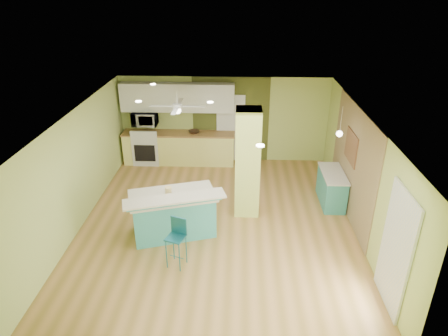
{
  "coord_description": "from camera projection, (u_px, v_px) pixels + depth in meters",
  "views": [
    {
      "loc": [
        0.46,
        -7.57,
        4.94
      ],
      "look_at": [
        0.13,
        0.4,
        1.17
      ],
      "focal_mm": 32.0,
      "sensor_mm": 36.0,
      "label": 1
    }
  ],
  "objects": [
    {
      "name": "side_counter",
      "position": [
        331.0,
        188.0,
        9.61
      ],
      "size": [
        0.53,
        1.24,
        0.8
      ],
      "color": "teal",
      "rests_on": "floor"
    },
    {
      "name": "column",
      "position": [
        248.0,
        163.0,
        8.86
      ],
      "size": [
        0.55,
        0.55,
        2.5
      ],
      "primitive_type": "cube",
      "color": "#C8DA65",
      "rests_on": "floor"
    },
    {
      "name": "bar_stool",
      "position": [
        177.0,
        235.0,
        7.4
      ],
      "size": [
        0.42,
        0.42,
        0.98
      ],
      "rotation": [
        0.0,
        0.0,
        -0.35
      ],
      "color": "#1C6B81",
      "rests_on": "floor"
    },
    {
      "name": "peninsula",
      "position": [
        173.0,
        213.0,
        8.38
      ],
      "size": [
        2.12,
        1.57,
        1.07
      ],
      "rotation": [
        0.0,
        0.0,
        0.3
      ],
      "color": "teal",
      "rests_on": "floor"
    },
    {
      "name": "upper_cabinets",
      "position": [
        177.0,
        97.0,
        11.18
      ],
      "size": [
        3.2,
        0.34,
        0.8
      ],
      "primitive_type": "cube",
      "color": "white",
      "rests_on": "wall_back"
    },
    {
      "name": "fruit_bowl",
      "position": [
        194.0,
        132.0,
        11.46
      ],
      "size": [
        0.39,
        0.39,
        0.08
      ],
      "primitive_type": "imported",
      "rotation": [
        0.0,
        0.0,
        0.3
      ],
      "color": "#322214",
      "rests_on": "kitchen_run"
    },
    {
      "name": "ceiling_fan",
      "position": [
        177.0,
        107.0,
        9.92
      ],
      "size": [
        1.41,
        1.41,
        0.61
      ],
      "color": "white",
      "rests_on": "ceiling"
    },
    {
      "name": "pendant_lamp",
      "position": [
        339.0,
        134.0,
        8.74
      ],
      "size": [
        0.14,
        0.14,
        0.69
      ],
      "color": "white",
      "rests_on": "ceiling"
    },
    {
      "name": "wall_front",
      "position": [
        202.0,
        288.0,
        5.27
      ],
      "size": [
        6.0,
        0.01,
        2.5
      ],
      "primitive_type": "cube",
      "color": "#BBCF6F",
      "rests_on": "floor"
    },
    {
      "name": "microwave",
      "position": [
        145.0,
        119.0,
        11.36
      ],
      "size": [
        0.7,
        0.48,
        0.39
      ],
      "primitive_type": "imported",
      "color": "white",
      "rests_on": "wall_back"
    },
    {
      "name": "floor",
      "position": [
        218.0,
        222.0,
        8.97
      ],
      "size": [
        6.0,
        7.0,
        0.01
      ],
      "primitive_type": "cube",
      "color": "olive",
      "rests_on": "ground"
    },
    {
      "name": "canister",
      "position": [
        168.0,
        190.0,
        8.23
      ],
      "size": [
        0.14,
        0.14,
        0.15
      ],
      "primitive_type": "cylinder",
      "color": "yellow",
      "rests_on": "peninsula"
    },
    {
      "name": "wall_right",
      "position": [
        361.0,
        175.0,
        8.32
      ],
      "size": [
        0.01,
        7.0,
        2.5
      ],
      "primitive_type": "cube",
      "color": "#BBCF6F",
      "rests_on": "floor"
    },
    {
      "name": "wall_left",
      "position": [
        77.0,
        170.0,
        8.54
      ],
      "size": [
        0.01,
        7.0,
        2.5
      ],
      "primitive_type": "cube",
      "color": "#BBCF6F",
      "rests_on": "floor"
    },
    {
      "name": "interior_door",
      "position": [
        231.0,
        128.0,
        11.65
      ],
      "size": [
        0.82,
        0.05,
        2.0
      ],
      "primitive_type": "cube",
      "color": "white",
      "rests_on": "floor"
    },
    {
      "name": "wall_decor",
      "position": [
        351.0,
        147.0,
        8.91
      ],
      "size": [
        0.03,
        0.9,
        0.7
      ],
      "primitive_type": "cube",
      "color": "brown",
      "rests_on": "wood_panel"
    },
    {
      "name": "french_door",
      "position": [
        396.0,
        250.0,
        6.33
      ],
      "size": [
        0.04,
        1.08,
        2.1
      ],
      "primitive_type": "cube",
      "color": "white",
      "rests_on": "floor"
    },
    {
      "name": "wall_back",
      "position": [
        224.0,
        120.0,
        11.6
      ],
      "size": [
        6.0,
        0.01,
        2.5
      ],
      "primitive_type": "cube",
      "color": "#BBCF6F",
      "rests_on": "floor"
    },
    {
      "name": "stove",
      "position": [
        147.0,
        148.0,
        11.73
      ],
      "size": [
        0.76,
        0.66,
        1.08
      ],
      "color": "silver",
      "rests_on": "floor"
    },
    {
      "name": "olive_accent",
      "position": [
        231.0,
        120.0,
        11.57
      ],
      "size": [
        2.2,
        0.02,
        2.5
      ],
      "primitive_type": "cube",
      "color": "#4D5421",
      "rests_on": "floor"
    },
    {
      "name": "wood_panel",
      "position": [
        353.0,
        163.0,
        8.86
      ],
      "size": [
        0.02,
        3.4,
        2.5
      ],
      "primitive_type": "cube",
      "color": "#82694A",
      "rests_on": "floor"
    },
    {
      "name": "kitchen_run",
      "position": [
        179.0,
        148.0,
        11.7
      ],
      "size": [
        3.25,
        0.63,
        0.94
      ],
      "color": "#F0EC7D",
      "rests_on": "floor"
    },
    {
      "name": "ceiling",
      "position": [
        217.0,
        115.0,
        7.89
      ],
      "size": [
        6.0,
        7.0,
        0.01
      ],
      "primitive_type": "cube",
      "color": "white",
      "rests_on": "wall_back"
    }
  ]
}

